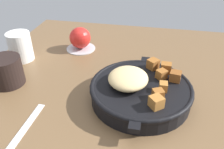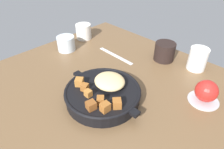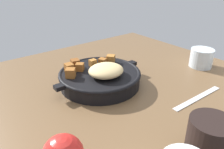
% 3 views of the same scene
% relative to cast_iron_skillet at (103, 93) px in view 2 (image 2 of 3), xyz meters
% --- Properties ---
extents(ground_plane, '(1.01, 0.88, 0.02)m').
position_rel_cast_iron_skillet_xyz_m(ground_plane, '(-0.00, 0.05, -0.04)').
color(ground_plane, brown).
extents(cast_iron_skillet, '(0.30, 0.26, 0.08)m').
position_rel_cast_iron_skillet_xyz_m(cast_iron_skillet, '(0.00, 0.00, 0.00)').
color(cast_iron_skillet, black).
rests_on(cast_iron_skillet, ground_plane).
extents(saucer_plate, '(0.10, 0.10, 0.01)m').
position_rel_cast_iron_skillet_xyz_m(saucer_plate, '(0.24, 0.24, -0.03)').
color(saucer_plate, '#B7BABF').
rests_on(saucer_plate, ground_plane).
extents(red_apple, '(0.07, 0.07, 0.07)m').
position_rel_cast_iron_skillet_xyz_m(red_apple, '(0.24, 0.24, 0.01)').
color(red_apple, red).
rests_on(red_apple, saucer_plate).
extents(butter_knife, '(0.20, 0.02, 0.00)m').
position_rel_cast_iron_skillet_xyz_m(butter_knife, '(-0.17, 0.24, -0.03)').
color(butter_knife, silver).
rests_on(butter_knife, ground_plane).
extents(water_glass_short, '(0.08, 0.08, 0.07)m').
position_rel_cast_iron_skillet_xyz_m(water_glass_short, '(-0.38, 0.11, 0.00)').
color(water_glass_short, silver).
rests_on(water_glass_short, ground_plane).
extents(white_creamer_pitcher, '(0.07, 0.07, 0.09)m').
position_rel_cast_iron_skillet_xyz_m(white_creamer_pitcher, '(0.13, 0.40, 0.02)').
color(white_creamer_pitcher, white).
rests_on(white_creamer_pitcher, ground_plane).
extents(coffee_mug_dark, '(0.09, 0.09, 0.08)m').
position_rel_cast_iron_skillet_xyz_m(coffee_mug_dark, '(0.00, 0.37, 0.01)').
color(coffee_mug_dark, black).
rests_on(coffee_mug_dark, ground_plane).
extents(ceramic_mug_white, '(0.08, 0.08, 0.08)m').
position_rel_cast_iron_skillet_xyz_m(ceramic_mug_white, '(-0.42, 0.25, 0.01)').
color(ceramic_mug_white, silver).
rests_on(ceramic_mug_white, ground_plane).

